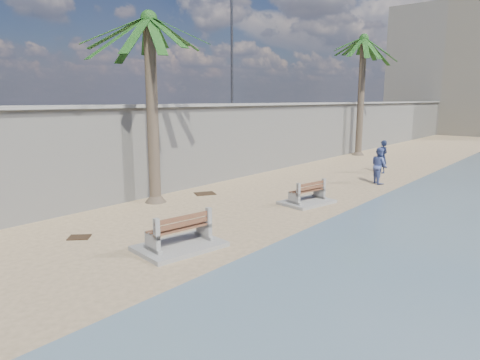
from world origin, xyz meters
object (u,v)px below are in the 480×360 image
Objects in this scene: palm_mid at (149,21)px; person_a at (383,154)px; bench_far at (307,194)px; palm_back at (364,40)px; bench_near at (179,234)px; person_b at (379,164)px.

person_a is (4.06, 11.77, -5.49)m from palm_mid.
palm_back reaches higher than bench_far.
palm_mid reaches higher than bench_near.
palm_back reaches higher than person_a.
bench_far is at bearing 125.17° from person_b.
person_b reaches higher than bench_far.
palm_back is (-4.49, 14.44, 7.28)m from bench_far.
bench_near is 22.44m from palm_back.
palm_back is 12.36m from person_b.
bench_near is 14.69m from person_a.
person_b is (1.00, -2.96, -0.05)m from person_a.
palm_mid is (-4.47, 2.90, 6.08)m from bench_near.
palm_back is at bearing 107.28° from bench_far.
bench_far is at bearing 89.78° from bench_near.
person_b is at bearing -39.15° from person_a.
bench_near is 0.27× the size of palm_back.
palm_mid is 11.57m from person_b.
person_a is at bearing 91.59° from bench_near.
bench_near is 0.32× the size of palm_mid.
bench_near is 8.09m from palm_mid.
bench_far is 1.15× the size of person_b.
palm_mid is 0.86× the size of palm_back.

